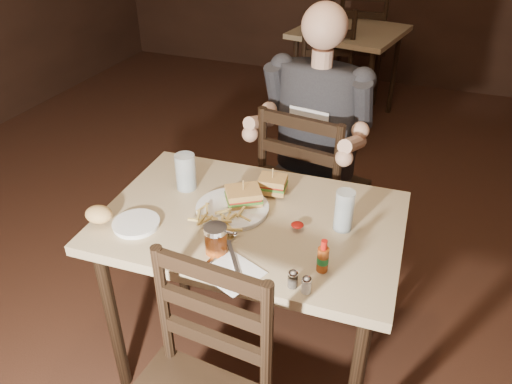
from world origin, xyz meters
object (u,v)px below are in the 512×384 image
(dinner_plate, at_px, (232,209))
(syrup_dispenser, at_px, (216,239))
(hot_sauce, at_px, (323,256))
(glass_left, at_px, (186,172))
(bg_chair_far, at_px, (360,45))
(glass_right, at_px, (344,211))
(main_table, at_px, (251,237))
(bg_table, at_px, (349,40))
(side_plate, at_px, (136,225))
(chair_far, at_px, (313,192))
(diner, at_px, (316,108))
(bg_chair_near, at_px, (331,84))

(dinner_plate, bearing_deg, syrup_dispenser, -79.45)
(hot_sauce, height_order, syrup_dispenser, hot_sauce)
(glass_left, distance_m, hot_sauce, 0.69)
(bg_chair_far, xyz_separation_m, glass_right, (0.54, -3.22, 0.35))
(bg_chair_far, xyz_separation_m, syrup_dispenser, (0.18, -3.50, 0.33))
(main_table, height_order, bg_table, same)
(side_plate, bearing_deg, glass_right, 20.10)
(bg_table, xyz_separation_m, chair_far, (0.28, -2.04, -0.19))
(bg_table, height_order, bg_chair_far, bg_chair_far)
(bg_chair_far, relative_size, diner, 1.10)
(bg_chair_near, height_order, diner, diner)
(bg_table, xyz_separation_m, diner, (0.27, -2.09, 0.27))
(glass_right, relative_size, hot_sauce, 1.29)
(bg_chair_near, xyz_separation_m, glass_left, (-0.10, -2.08, 0.35))
(bg_table, relative_size, hot_sauce, 7.90)
(bg_chair_far, bearing_deg, chair_far, 86.01)
(diner, relative_size, hot_sauce, 7.61)
(glass_left, height_order, syrup_dispenser, glass_left)
(chair_far, relative_size, glass_left, 6.65)
(bg_chair_near, relative_size, glass_right, 6.51)
(glass_left, distance_m, side_plate, 0.31)
(glass_left, relative_size, side_plate, 0.90)
(chair_far, xyz_separation_m, bg_chair_near, (-0.28, 1.49, 0.01))
(bg_chair_near, xyz_separation_m, side_plate, (-0.14, -2.38, 0.28))
(hot_sauce, bearing_deg, syrup_dispenser, -174.13)
(chair_far, relative_size, hot_sauce, 8.30)
(main_table, bearing_deg, bg_chair_near, 95.72)
(glass_right, relative_size, syrup_dispenser, 1.51)
(diner, relative_size, dinner_plate, 3.40)
(main_table, bearing_deg, syrup_dispenser, -99.02)
(dinner_plate, distance_m, glass_left, 0.26)
(chair_far, bearing_deg, dinner_plate, 86.67)
(chair_far, height_order, bg_chair_near, bg_chair_near)
(main_table, bearing_deg, diner, 85.05)
(bg_chair_near, relative_size, side_plate, 6.05)
(bg_table, height_order, bg_chair_near, bg_chair_near)
(diner, xyz_separation_m, glass_left, (-0.37, -0.54, -0.11))
(glass_right, distance_m, syrup_dispenser, 0.46)
(dinner_plate, height_order, glass_right, glass_right)
(main_table, bearing_deg, glass_right, 9.53)
(hot_sauce, distance_m, syrup_dispenser, 0.35)
(bg_chair_far, height_order, syrup_dispenser, bg_chair_far)
(dinner_plate, xyz_separation_m, glass_left, (-0.24, 0.09, 0.07))
(side_plate, bearing_deg, glass_left, 80.89)
(dinner_plate, xyz_separation_m, side_plate, (-0.28, -0.21, -0.00))
(dinner_plate, distance_m, side_plate, 0.35)
(hot_sauce, xyz_separation_m, syrup_dispenser, (-0.35, -0.04, -0.01))
(syrup_dispenser, distance_m, side_plate, 0.33)
(syrup_dispenser, bearing_deg, bg_chair_near, 91.82)
(bg_table, distance_m, diner, 2.12)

